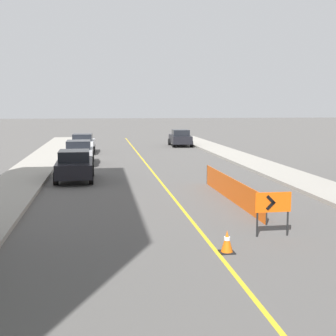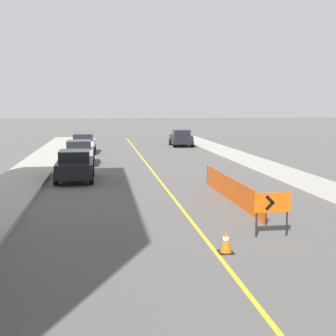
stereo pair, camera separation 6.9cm
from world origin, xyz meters
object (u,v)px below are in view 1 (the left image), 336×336
traffic_cone_third (227,242)px  parked_car_opposite_side (180,138)px  parked_car_curb_mid (79,152)px  parked_car_curb_near (75,165)px  parked_car_curb_far (83,143)px  arrow_barricade_primary (273,204)px

traffic_cone_third → parked_car_opposite_side: (4.34, 32.52, 0.50)m
parked_car_opposite_side → traffic_cone_third: bearing=-94.8°
parked_car_curb_mid → parked_car_opposite_side: 15.65m
parked_car_curb_near → parked_car_curb_far: (-0.07, 14.37, 0.00)m
arrow_barricade_primary → parked_car_opposite_side: (2.58, 31.18, -0.17)m
traffic_cone_third → parked_car_opposite_side: size_ratio=0.14×
parked_car_curb_near → parked_car_curb_far: bearing=89.4°
traffic_cone_third → parked_car_opposite_side: 32.82m
traffic_cone_third → arrow_barricade_primary: arrow_barricade_primary is taller
parked_car_curb_near → parked_car_curb_mid: bearing=89.7°
arrow_barricade_primary → parked_car_curb_mid: bearing=108.3°
traffic_cone_third → parked_car_curb_mid: parked_car_curb_mid is taller
arrow_barricade_primary → parked_car_opposite_side: 31.29m
arrow_barricade_primary → parked_car_opposite_side: size_ratio=0.30×
parked_car_curb_mid → parked_car_opposite_side: bearing=55.0°
arrow_barricade_primary → parked_car_curb_far: 26.62m
parked_car_opposite_side → parked_car_curb_mid: bearing=-122.5°
parked_car_curb_far → parked_car_opposite_side: (9.02, 5.36, 0.00)m
parked_car_curb_mid → parked_car_curb_far: size_ratio=0.99×
arrow_barricade_primary → parked_car_curb_mid: size_ratio=0.31×
traffic_cone_third → parked_car_curb_near: size_ratio=0.14×
parked_car_curb_near → parked_car_opposite_side: same height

